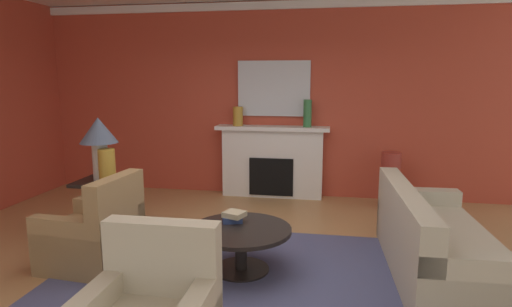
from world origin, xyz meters
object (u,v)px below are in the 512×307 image
armchair_near_window (95,237)px  vase_mantel_left (238,116)px  sofa (435,246)px  vase_mantel_right (307,113)px  side_table (103,204)px  vase_on_side_table (107,166)px  mantel_mirror (274,89)px  fireplace (272,163)px  table_lamp (99,137)px  coffee_table (241,239)px  vase_tall_corner (390,180)px

armchair_near_window → vase_mantel_left: size_ratio=3.13×
sofa → vase_mantel_right: vase_mantel_right is taller
side_table → vase_on_side_table: size_ratio=1.75×
vase_mantel_left → vase_on_side_table: vase_mantel_left is taller
mantel_mirror → fireplace: bearing=-90.0°
table_lamp → vase_mantel_right: bearing=41.8°
armchair_near_window → vase_on_side_table: size_ratio=2.38×
sofa → table_lamp: size_ratio=2.84×
coffee_table → mantel_mirror: bearing=91.4°
side_table → vase_mantel_right: (2.32, 2.07, 0.96)m
mantel_mirror → armchair_near_window: (-1.43, -3.01, -1.43)m
sofa → table_lamp: (-3.71, 0.42, 0.93)m
vase_tall_corner → coffee_table: bearing=-125.0°
table_lamp → vase_mantel_left: (1.22, 2.07, 0.08)m
table_lamp → vase_mantel_right: vase_mantel_right is taller
armchair_near_window → side_table: size_ratio=1.36×
vase_mantel_left → vase_on_side_table: 2.47m
mantel_mirror → vase_mantel_left: mantel_mirror is taller
vase_on_side_table → vase_tall_corner: vase_on_side_table is taller
vase_mantel_left → vase_tall_corner: (2.35, -0.25, -0.89)m
armchair_near_window → vase_mantel_right: 3.62m
fireplace → vase_tall_corner: fireplace is taller
coffee_table → vase_tall_corner: size_ratio=1.20×
coffee_table → vase_mantel_right: size_ratio=2.35×
fireplace → vase_mantel_right: bearing=-5.1°
vase_tall_corner → table_lamp: bearing=-153.0°
coffee_table → vase_on_side_table: size_ratio=2.50×
coffee_table → table_lamp: size_ratio=1.33×
fireplace → side_table: (-1.77, -2.12, -0.15)m
vase_mantel_left → fireplace: bearing=5.1°
side_table → sofa: bearing=-6.4°
vase_mantel_left → side_table: bearing=-120.5°
side_table → vase_mantel_right: vase_mantel_right is taller
armchair_near_window → fireplace: bearing=63.7°
mantel_mirror → vase_tall_corner: size_ratio=1.39×
fireplace → coffee_table: (0.07, -2.77, -0.21)m
mantel_mirror → vase_mantel_left: (-0.55, -0.17, -0.43)m
vase_on_side_table → mantel_mirror: bearing=55.6°
sofa → coffee_table: bearing=-172.8°
mantel_mirror → sofa: (1.94, -2.65, -1.44)m
side_table → vase_on_side_table: vase_on_side_table is taller
fireplace → vase_tall_corner: bearing=-9.4°
fireplace → sofa: (1.94, -2.53, -0.25)m
vase_tall_corner → sofa: bearing=-86.4°
coffee_table → side_table: bearing=160.4°
sofa → vase_mantel_right: bearing=119.3°
armchair_near_window → vase_mantel_right: vase_mantel_right is taller
coffee_table → vase_on_side_table: (-1.69, 0.53, 0.56)m
vase_mantel_right → vase_on_side_table: size_ratio=1.06×
mantel_mirror → coffee_table: bearing=-88.6°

